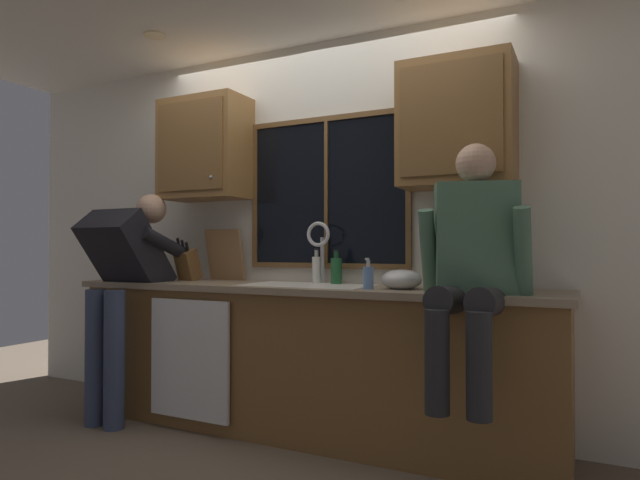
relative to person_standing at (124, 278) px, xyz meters
The scene contains 23 objects.
back_wall 1.40m from the person_standing, 29.13° to the left, with size 5.48×0.12×2.55m, color silver.
ceiling_downlight_left 1.61m from the person_standing, ahead, with size 0.14×0.14×0.01m, color #FFEAB2.
window_glass 1.48m from the person_standing, 25.75° to the left, with size 1.10×0.02×0.95m, color black.
window_frame_top 1.73m from the person_standing, 25.37° to the left, with size 1.17×0.02×0.04m, color brown.
window_frame_bottom 1.36m from the person_standing, 25.37° to the left, with size 1.17×0.02×0.04m, color brown.
window_frame_left 1.05m from the person_standing, 41.37° to the left, with size 0.04×0.02×0.95m, color brown.
window_frame_right 1.97m from the person_standing, 17.98° to the left, with size 0.04×0.02×0.95m, color brown.
window_mullion_center 1.48m from the person_standing, 25.30° to the left, with size 0.02×0.02×0.95m, color brown.
lower_cabinet_run 1.33m from the person_standing, 14.70° to the left, with size 3.08×0.58×0.88m, color brown.
countertop 1.22m from the person_standing, 13.79° to the left, with size 3.14×0.62×0.04m, color gray.
dishwasher_front 0.75m from the person_standing, ahead, with size 0.60×0.02×0.74m, color white.
upper_cabinet_left 1.06m from the person_standing, 52.51° to the left, with size 0.64×0.36×0.72m.
upper_cabinet_right 2.35m from the person_standing, 11.46° to the left, with size 0.64×0.36×0.72m.
sink 1.27m from the person_standing, 13.76° to the left, with size 0.80×0.46×0.21m.
faucet 1.35m from the person_standing, 21.26° to the left, with size 0.18×0.09×0.40m.
person_standing is the anchor object (origin of this frame).
person_sitting_on_counter 2.29m from the person_standing, ahead, with size 0.54×0.65×1.26m.
knife_block 0.44m from the person_standing, 55.70° to the left, with size 0.12×0.18×0.32m.
cutting_board 0.70m from the person_standing, 48.62° to the left, with size 0.30×0.02×0.37m, color #997047.
mixing_bowl 1.87m from the person_standing, ahead, with size 0.23×0.23×0.12m, color silver.
soap_dispenser 1.70m from the person_standing, ahead, with size 0.06×0.07×0.18m.
bottle_green_glass 1.43m from the person_standing, 19.34° to the left, with size 0.07×0.07×0.22m.
bottle_tall_clear 1.30m from the person_standing, 21.94° to the left, with size 0.06×0.06×0.23m.
Camera 1 is at (1.61, -3.27, 1.15)m, focal length 30.39 mm.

